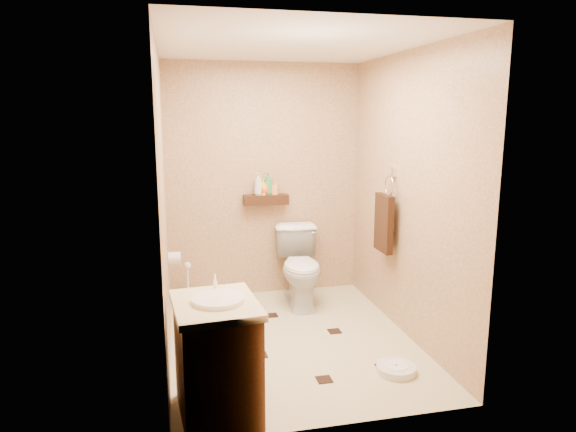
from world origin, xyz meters
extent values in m
plane|color=beige|center=(0.00, 0.00, 0.00)|extent=(2.50, 2.50, 0.00)
cube|color=tan|center=(0.00, 1.25, 1.20)|extent=(2.00, 0.04, 2.40)
cube|color=tan|center=(0.00, -1.25, 1.20)|extent=(2.00, 0.04, 2.40)
cube|color=tan|center=(-1.00, 0.00, 1.20)|extent=(0.04, 2.50, 2.40)
cube|color=tan|center=(1.00, 0.00, 1.20)|extent=(0.04, 2.50, 2.40)
cube|color=white|center=(0.00, 0.00, 2.40)|extent=(2.00, 2.50, 0.02)
cube|color=#351B0E|center=(0.00, 1.17, 1.02)|extent=(0.46, 0.14, 0.10)
cube|color=black|center=(-0.31, -0.23, 0.00)|extent=(0.11, 0.11, 0.01)
cube|color=black|center=(0.41, 0.09, 0.00)|extent=(0.11, 0.11, 0.01)
cube|color=black|center=(0.08, -0.70, 0.00)|extent=(0.11, 0.11, 0.01)
cube|color=black|center=(-0.49, 0.44, 0.00)|extent=(0.11, 0.11, 0.01)
cube|color=black|center=(0.57, -0.62, 0.00)|extent=(0.11, 0.11, 0.01)
cube|color=black|center=(-0.06, 0.57, 0.00)|extent=(0.11, 0.11, 0.01)
imported|color=white|center=(0.29, 0.83, 0.38)|extent=(0.48, 0.78, 0.76)
cube|color=brown|center=(-0.70, -0.95, 0.35)|extent=(0.52, 0.62, 0.70)
cube|color=beige|center=(-0.70, -0.95, 0.73)|extent=(0.56, 0.66, 0.05)
cylinder|color=white|center=(-0.68, -0.95, 0.75)|extent=(0.33, 0.33, 0.05)
cylinder|color=silver|center=(-0.68, -0.75, 0.81)|extent=(0.03, 0.03, 0.11)
cylinder|color=silver|center=(0.63, -0.71, 0.03)|extent=(0.38, 0.38, 0.05)
cylinder|color=white|center=(0.63, -0.71, 0.06)|extent=(0.17, 0.17, 0.01)
cylinder|color=#186162|center=(-0.82, 1.07, 0.05)|extent=(0.10, 0.10, 0.11)
cylinder|color=silver|center=(-0.82, 1.07, 0.25)|extent=(0.02, 0.02, 0.31)
sphere|color=silver|center=(-0.82, 1.07, 0.40)|extent=(0.07, 0.07, 0.07)
cube|color=silver|center=(0.98, 0.25, 1.38)|extent=(0.03, 0.06, 0.08)
torus|color=silver|center=(0.95, 0.25, 1.26)|extent=(0.02, 0.19, 0.19)
cube|color=black|center=(0.91, 0.25, 0.92)|extent=(0.06, 0.30, 0.52)
cylinder|color=silver|center=(-0.94, 0.65, 0.60)|extent=(0.11, 0.11, 0.11)
cylinder|color=silver|center=(-0.98, 0.65, 0.66)|extent=(0.04, 0.02, 0.02)
imported|color=beige|center=(-0.08, 1.17, 1.19)|extent=(0.13, 0.13, 0.23)
imported|color=yellow|center=(-0.02, 1.17, 1.16)|extent=(0.11, 0.11, 0.17)
imported|color=#D14E18|center=(-0.01, 1.17, 1.14)|extent=(0.13, 0.13, 0.15)
imported|color=#2D884E|center=(0.03, 1.17, 1.18)|extent=(0.12, 0.12, 0.23)
imported|color=#F48F51|center=(0.10, 1.17, 1.14)|extent=(0.09, 0.09, 0.15)
camera|label=1|loc=(-0.92, -3.96, 1.87)|focal=32.00mm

